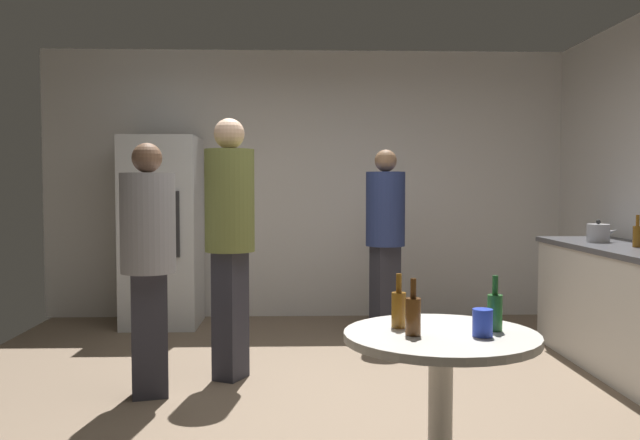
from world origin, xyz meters
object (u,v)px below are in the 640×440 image
Objects in this scene: beer_bottle_green at (495,311)px; kettle at (599,233)px; foreground_table at (441,358)px; beer_bottle_on_counter at (637,235)px; refrigerator at (162,232)px; person_in_olive_shirt at (230,227)px; beer_bottle_amber at (399,308)px; plastic_cup_blue at (483,323)px; person_in_gray_shirt at (148,250)px; person_in_navy_shirt at (385,228)px; beer_bottle_brown at (413,315)px.

kettle is at bearing 57.31° from beer_bottle_green.
beer_bottle_on_counter is at bearing 46.99° from foreground_table.
refrigerator is at bearing 160.29° from kettle.
person_in_olive_shirt is at bearing 119.25° from foreground_table.
foreground_table is at bearing -31.76° from beer_bottle_amber.
refrigerator is at bearing 120.08° from beer_bottle_green.
person_in_gray_shirt reaches higher than plastic_cup_blue.
beer_bottle_amber is at bearing -129.79° from kettle.
beer_bottle_amber is 0.36m from plastic_cup_blue.
foreground_table is 2.17m from person_in_gray_shirt.
person_in_olive_shirt is at bearing -72.70° from person_in_navy_shirt.
refrigerator is 4.27m from plastic_cup_blue.
refrigerator is at bearing 117.15° from foreground_table.
beer_bottle_on_counter is 2.64m from plastic_cup_blue.
refrigerator reaches higher than beer_bottle_green.
refrigerator is 2.25× the size of foreground_table.
kettle is 2.97m from foreground_table.
foreground_table is 3.10m from person_in_navy_shirt.
person_in_gray_shirt is at bearing -172.35° from beer_bottle_on_counter.
plastic_cup_blue is at bearing -128.13° from beer_bottle_green.
kettle is 2.80m from beer_bottle_green.
person_in_navy_shirt is at bearing -16.36° from refrigerator.
beer_bottle_on_counter is (3.71, -1.72, 0.08)m from refrigerator.
beer_bottle_green is 2.27m from person_in_olive_shirt.
beer_bottle_brown is 2.09× the size of plastic_cup_blue.
foreground_table is 0.23m from beer_bottle_brown.
beer_bottle_green is (-1.51, -2.35, -0.15)m from kettle.
person_in_olive_shirt is (-1.21, 1.96, 0.27)m from plastic_cup_blue.
kettle is 2.84m from person_in_olive_shirt.
person_in_gray_shirt is at bearing -114.27° from person_in_olive_shirt.
kettle is 0.14× the size of person_in_olive_shirt.
kettle reaches higher than beer_bottle_brown.
person_in_gray_shirt is (-3.35, -0.45, -0.05)m from beer_bottle_on_counter.
person_in_gray_shirt reaches higher than beer_bottle_brown.
person_in_gray_shirt is at bearing 136.71° from plastic_cup_blue.
refrigerator is at bearing -133.09° from person_in_navy_shirt.
beer_bottle_on_counter is at bearing -24.88° from refrigerator.
beer_bottle_amber and beer_bottle_brown have the same top height.
person_in_navy_shirt reaches higher than beer_bottle_on_counter.
person_in_olive_shirt is at bearing 114.17° from person_in_gray_shirt.
refrigerator is at bearing 141.70° from person_in_olive_shirt.
beer_bottle_amber is 1.00× the size of beer_bottle_brown.
beer_bottle_on_counter is at bearing -78.44° from kettle.
beer_bottle_brown reaches higher than foreground_table.
beer_bottle_brown is at bearing -64.67° from refrigerator.
refrigerator is at bearing 115.33° from beer_bottle_brown.
beer_bottle_amber is at bearing 29.52° from person_in_gray_shirt.
beer_bottle_on_counter reaches higher than beer_bottle_amber.
beer_bottle_brown is 0.28m from plastic_cup_blue.
plastic_cup_blue is at bearing -31.55° from person_in_olive_shirt.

